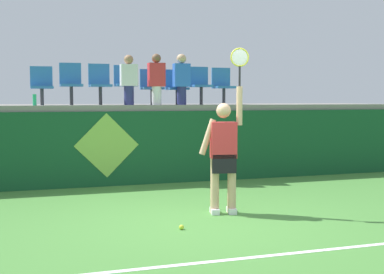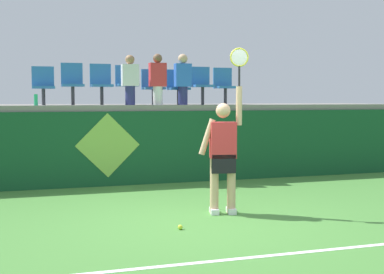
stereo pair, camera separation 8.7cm
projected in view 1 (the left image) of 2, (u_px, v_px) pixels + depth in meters
ground_plane at (203, 223)px, 7.24m from camera, size 40.00×40.00×0.00m
court_back_wall at (146, 147)px, 10.52m from camera, size 12.56×0.20×1.48m
spectator_platform at (133, 107)px, 11.66m from camera, size 12.56×2.63×0.12m
court_baseline_stripe at (253, 257)px, 5.65m from camera, size 11.31×0.08×0.01m
tennis_player at (224, 152)px, 7.76m from camera, size 0.75×0.33×2.48m
tennis_ball at (181, 227)px, 6.86m from camera, size 0.07×0.07×0.07m
water_bottle at (35, 100)px, 9.85m from camera, size 0.07×0.07×0.22m
stadium_chair_0 at (42, 84)px, 10.43m from camera, size 0.44×0.42×0.79m
stadium_chair_1 at (71, 81)px, 10.61m from camera, size 0.44×0.42×0.87m
stadium_chair_2 at (100, 82)px, 10.79m from camera, size 0.44×0.42×0.86m
stadium_chair_3 at (125, 82)px, 10.95m from camera, size 0.44×0.42×0.84m
stadium_chair_4 at (151, 85)px, 11.13m from camera, size 0.44×0.42×0.77m
stadium_chair_5 at (176, 85)px, 11.30m from camera, size 0.44×0.42×0.77m
stadium_chair_6 at (200, 83)px, 11.47m from camera, size 0.44×0.42×0.84m
stadium_chair_7 at (223, 84)px, 11.63m from camera, size 0.44×0.42×0.83m
spectator_0 at (156, 79)px, 10.68m from camera, size 0.34×0.20×1.05m
spectator_1 at (129, 79)px, 10.56m from camera, size 0.34×0.20×1.02m
spectator_2 at (182, 78)px, 10.91m from camera, size 0.34×0.20×1.07m
wall_signage_mount at (107, 186)px, 10.23m from camera, size 1.27×0.01×1.45m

